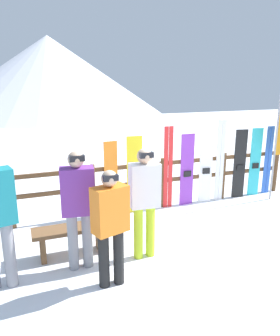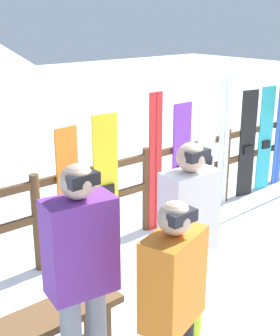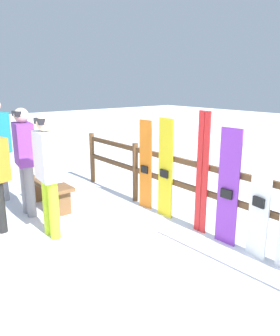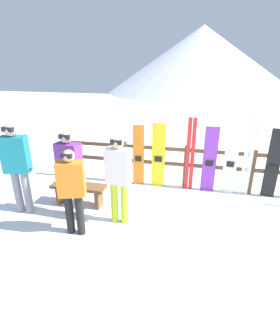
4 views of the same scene
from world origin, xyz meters
The scene contains 15 objects.
ground_plane centered at (0.00, 0.00, 0.00)m, with size 40.00×40.00×0.00m, color white.
fence centered at (0.00, 1.66, 0.64)m, with size 6.03×0.10×1.05m.
bench centered at (-2.12, 0.32, 0.33)m, with size 1.16×0.36×0.46m.
person_purple centered at (-2.06, -0.07, 0.99)m, with size 0.48×0.31×1.71m.
person_white centered at (-1.10, -0.11, 0.98)m, with size 0.45×0.27×1.68m.
person_orange centered at (-1.76, -0.62, 0.90)m, with size 0.49×0.36×1.56m.
snowboard_orange centered at (-1.13, 1.60, 0.74)m, with size 0.27×0.08×1.49m.
snowboard_yellow centered at (-0.65, 1.60, 0.78)m, with size 0.32×0.06×1.56m.
ski_pair_red centered at (0.09, 1.60, 0.86)m, with size 0.19×0.02×1.72m.
snowboard_purple centered at (0.53, 1.60, 0.77)m, with size 0.31×0.06×1.54m.
snowboard_white centered at (0.99, 1.60, 0.79)m, with size 0.29×0.09×1.58m.
ski_pair_white centered at (1.34, 1.60, 0.90)m, with size 0.19×0.02×1.79m.
snowboard_black_stripe centered at (1.86, 1.60, 0.78)m, with size 0.28×0.09×1.56m.
snowboard_cyan centered at (2.29, 1.60, 0.78)m, with size 0.26×0.08×1.57m.
ski_pair_blue centered at (2.66, 1.60, 0.80)m, with size 0.20×0.02×1.60m.
Camera 2 is at (-3.49, -2.37, 2.57)m, focal length 50.00 mm.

